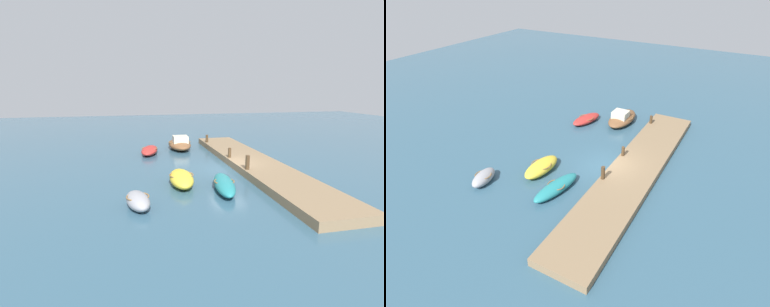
{
  "view_description": "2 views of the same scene",
  "coord_description": "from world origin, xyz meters",
  "views": [
    {
      "loc": [
        -20.0,
        7.13,
        5.84
      ],
      "look_at": [
        1.45,
        2.34,
        0.92
      ],
      "focal_mm": 28.51,
      "sensor_mm": 36.0,
      "label": 1
    },
    {
      "loc": [
        -18.34,
        -7.85,
        13.08
      ],
      "look_at": [
        -0.91,
        2.06,
        1.06
      ],
      "focal_mm": 30.06,
      "sensor_mm": 36.0,
      "label": 2
    }
  ],
  "objects": [
    {
      "name": "mooring_post_mid_west",
      "position": [
        1.33,
        -0.55,
        0.87
      ],
      "size": [
        0.24,
        0.24,
        0.73
      ],
      "primitive_type": "cylinder",
      "color": "#47331E",
      "rests_on": "dock_platform"
    },
    {
      "name": "dinghy_grey",
      "position": [
        -5.89,
        6.66,
        0.4
      ],
      "size": [
        2.44,
        1.47,
        0.77
      ],
      "rotation": [
        0.0,
        0.0,
        0.19
      ],
      "color": "#939399",
      "rests_on": "ground_plane"
    },
    {
      "name": "rowboat_red",
      "position": [
        6.02,
        5.09,
        0.34
      ],
      "size": [
        3.57,
        2.07,
        0.66
      ],
      "rotation": [
        0.0,
        0.0,
        -0.24
      ],
      "color": "#B72D28",
      "rests_on": "ground_plane"
    },
    {
      "name": "mooring_post_west",
      "position": [
        -2.13,
        -0.55,
        0.97
      ],
      "size": [
        0.27,
        0.27,
        0.93
      ],
      "primitive_type": "cylinder",
      "color": "#47331E",
      "rests_on": "dock_platform"
    },
    {
      "name": "dock_platform",
      "position": [
        0.0,
        -1.96,
        0.25
      ],
      "size": [
        20.23,
        3.33,
        0.5
      ],
      "primitive_type": "cube",
      "color": "#846B4C",
      "rests_on": "ground_plane"
    },
    {
      "name": "rowboat_yellow",
      "position": [
        -2.89,
        3.96,
        0.42
      ],
      "size": [
        3.39,
        1.54,
        0.83
      ],
      "rotation": [
        0.0,
        0.0,
        -0.05
      ],
      "color": "gold",
      "rests_on": "ground_plane"
    },
    {
      "name": "mooring_post_mid_east",
      "position": [
        7.8,
        -0.55,
        0.86
      ],
      "size": [
        0.25,
        0.25,
        0.72
      ],
      "primitive_type": "cylinder",
      "color": "#47331E",
      "rests_on": "dock_platform"
    },
    {
      "name": "rowboat_teal",
      "position": [
        -4.33,
        1.76,
        0.36
      ],
      "size": [
        4.1,
        1.76,
        0.7
      ],
      "rotation": [
        0.0,
        0.0,
        -0.17
      ],
      "color": "teal",
      "rests_on": "ground_plane"
    },
    {
      "name": "ground_plane",
      "position": [
        0.0,
        0.0,
        0.0
      ],
      "size": [
        84.0,
        84.0,
        0.0
      ],
      "primitive_type": "plane",
      "color": "#33566B"
    },
    {
      "name": "motorboat_brown",
      "position": [
        7.59,
        2.16,
        0.5
      ],
      "size": [
        4.36,
        2.1,
        1.31
      ],
      "rotation": [
        0.0,
        0.0,
        -0.02
      ],
      "color": "brown",
      "rests_on": "ground_plane"
    }
  ]
}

